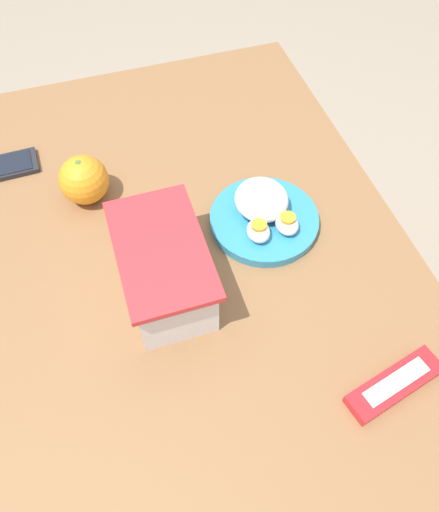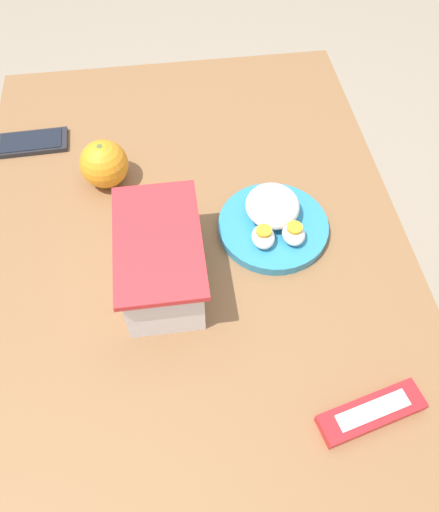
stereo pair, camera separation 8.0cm
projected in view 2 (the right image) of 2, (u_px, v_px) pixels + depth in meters
name	position (u px, v px, depth m)	size (l,w,h in m)	color
ground_plane	(204.00, 396.00, 1.43)	(10.00, 10.00, 0.00)	gray
table	(195.00, 281.00, 0.92)	(1.09, 0.74, 0.71)	brown
food_container	(161.00, 262.00, 0.77)	(0.22, 0.13, 0.11)	white
orange_fruit	(104.00, 164.00, 0.90)	(0.09, 0.09, 0.09)	orange
rice_plate	(273.00, 220.00, 0.85)	(0.19, 0.19, 0.07)	teal
candy_bar	(371.00, 412.00, 0.68)	(0.08, 0.16, 0.02)	red
cell_phone	(32.00, 143.00, 0.99)	(0.07, 0.14, 0.01)	#232328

